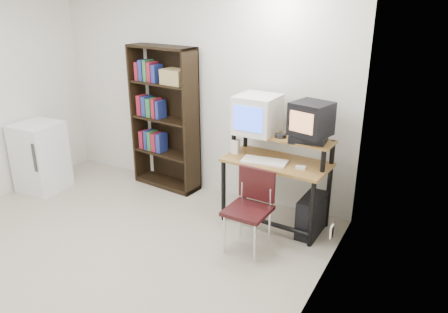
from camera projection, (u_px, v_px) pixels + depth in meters
The scene contains 17 objects.
floor at pixel (88, 263), 4.13m from camera, with size 4.00×4.00×0.01m, color #AFA591.
back_wall at pixel (197, 88), 5.31m from camera, with size 4.00×0.01×2.60m, color silver.
right_wall at pixel (297, 176), 2.77m from camera, with size 0.01×4.00×2.60m, color silver.
computer_desk at pixel (277, 165), 4.63m from camera, with size 1.14×0.62×0.98m.
crt_monitor at pixel (257, 114), 4.66m from camera, with size 0.44×0.45×0.41m.
vcr at pixel (308, 139), 4.42m from camera, with size 0.36×0.26×0.08m, color black.
crt_tv at pixel (311, 119), 4.34m from camera, with size 0.43×0.42×0.33m.
cd_spindle at pixel (281, 136), 4.53m from camera, with size 0.12×0.12×0.05m, color #26262B.
keyboard at pixel (264, 162), 4.55m from camera, with size 0.47×0.21×0.04m, color silver.
mousepad at pixel (300, 170), 4.38m from camera, with size 0.22×0.18×0.01m, color black.
mouse at pixel (301, 168), 4.39m from camera, with size 0.10×0.06×0.03m, color white.
desk_speaker at pixel (236, 147), 4.79m from camera, with size 0.08×0.07×0.17m, color silver.
pc_tower at pixel (312, 215), 4.57m from camera, with size 0.20×0.45×0.42m, color black.
school_chair at pixel (251, 202), 4.22m from camera, with size 0.42×0.42×0.81m.
bookshelf at pixel (166, 117), 5.50m from camera, with size 0.93×0.40×1.81m.
mini_fridge at pixel (40, 157), 5.54m from camera, with size 0.54×0.54×0.88m.
wall_outlet at pixel (332, 232), 4.08m from camera, with size 0.02×0.08×0.12m, color beige.
Camera 1 is at (2.81, -2.46, 2.40)m, focal length 35.00 mm.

